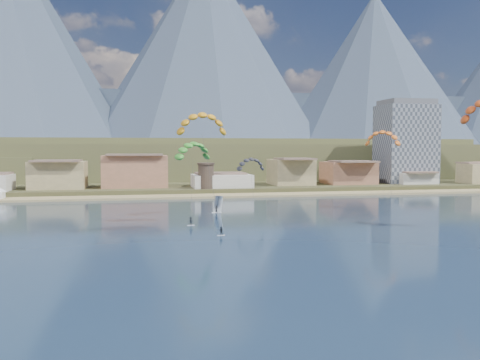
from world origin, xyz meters
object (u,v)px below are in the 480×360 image
Objects in this scene: kitesurfer_green at (193,149)px; kitesurfer_yellow at (202,121)px; apartment_tower at (406,142)px; watchtower at (206,175)px; windsurfer at (217,207)px.

kitesurfer_yellow is at bearing -87.90° from kitesurfer_green.
apartment_tower is 112.39m from kitesurfer_green.
kitesurfer_yellow is at bearing -98.16° from watchtower.
apartment_tower is 1.30× the size of kitesurfer_yellow.
kitesurfer_green is at bearing -143.18° from apartment_tower.
apartment_tower is at bearing 41.83° from kitesurfer_yellow.
windsurfer is (-83.59, -61.37, -16.54)m from apartment_tower.
kitesurfer_green reaches higher than windsurfer.
watchtower is at bearing -170.07° from apartment_tower.
kitesurfer_yellow is 6.08× the size of windsurfer.
watchtower is 2.13× the size of windsurfer.
kitesurfer_green is at bearing -100.56° from watchtower.
watchtower is 0.35× the size of kitesurfer_yellow.
watchtower is at bearing 79.44° from kitesurfer_green.
kitesurfer_green is (-0.47, 12.75, -5.52)m from kitesurfer_yellow.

